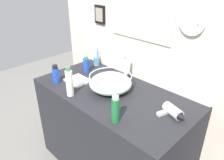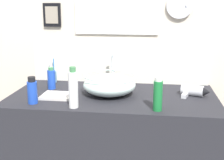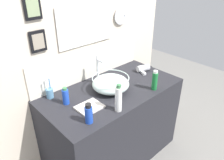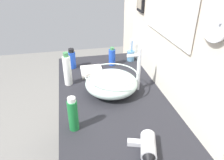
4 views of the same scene
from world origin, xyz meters
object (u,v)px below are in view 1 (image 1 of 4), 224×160
(faucet, at_px, (125,66))
(shampoo_bottle, at_px, (69,83))
(spray_bottle, at_px, (86,65))
(hair_drier, at_px, (174,112))
(glass_bowl_sink, at_px, (111,83))
(lotion_bottle, at_px, (56,75))
(toothbrush_cup, at_px, (97,61))
(hand_towel, at_px, (78,80))
(soap_dispenser, at_px, (115,109))

(faucet, xyz_separation_m, shampoo_bottle, (-0.17, -0.44, -0.05))
(spray_bottle, bearing_deg, shampoo_bottle, -55.51)
(hair_drier, bearing_deg, spray_bottle, 177.47)
(glass_bowl_sink, relative_size, lotion_bottle, 2.09)
(glass_bowl_sink, relative_size, shampoo_bottle, 1.43)
(toothbrush_cup, bearing_deg, hand_towel, -66.59)
(lotion_bottle, relative_size, spray_bottle, 1.07)
(glass_bowl_sink, bearing_deg, lotion_bottle, -151.39)
(hair_drier, bearing_deg, hand_towel, -170.77)
(faucet, bearing_deg, soap_dispenser, -54.71)
(toothbrush_cup, height_order, soap_dispenser, toothbrush_cup)
(shampoo_bottle, bearing_deg, toothbrush_cup, 119.29)
(lotion_bottle, distance_m, hand_towel, 0.19)
(shampoo_bottle, xyz_separation_m, soap_dispenser, (0.47, 0.01, -0.02))
(hair_drier, height_order, spray_bottle, spray_bottle)
(spray_bottle, xyz_separation_m, hand_towel, (0.10, -0.18, -0.06))
(lotion_bottle, bearing_deg, toothbrush_cup, 94.90)
(shampoo_bottle, height_order, lotion_bottle, shampoo_bottle)
(lotion_bottle, height_order, hand_towel, lotion_bottle)
(lotion_bottle, xyz_separation_m, hand_towel, (0.11, 0.14, -0.07))
(glass_bowl_sink, xyz_separation_m, lotion_bottle, (-0.43, -0.23, 0.01))
(toothbrush_cup, height_order, lotion_bottle, toothbrush_cup)
(glass_bowl_sink, distance_m, hair_drier, 0.54)
(shampoo_bottle, relative_size, spray_bottle, 1.56)
(glass_bowl_sink, height_order, faucet, faucet)
(spray_bottle, relative_size, soap_dispenser, 0.80)
(faucet, distance_m, soap_dispenser, 0.53)
(shampoo_bottle, bearing_deg, faucet, 69.38)
(glass_bowl_sink, relative_size, hair_drier, 1.77)
(hair_drier, xyz_separation_m, shampoo_bottle, (-0.71, -0.32, 0.08))
(toothbrush_cup, bearing_deg, hair_drier, -12.12)
(toothbrush_cup, xyz_separation_m, lotion_bottle, (0.04, -0.50, 0.03))
(hair_drier, height_order, toothbrush_cup, toothbrush_cup)
(hair_drier, xyz_separation_m, soap_dispenser, (-0.24, -0.31, 0.06))
(hair_drier, xyz_separation_m, lotion_bottle, (-0.97, -0.28, 0.04))
(shampoo_bottle, height_order, soap_dispenser, shampoo_bottle)
(faucet, relative_size, soap_dispenser, 1.51)
(hand_towel, bearing_deg, soap_dispenser, -15.43)
(glass_bowl_sink, bearing_deg, spray_bottle, 167.76)
(glass_bowl_sink, bearing_deg, shampoo_bottle, -121.40)
(toothbrush_cup, height_order, hand_towel, toothbrush_cup)
(faucet, distance_m, hair_drier, 0.57)
(hair_drier, bearing_deg, glass_bowl_sink, -174.93)
(glass_bowl_sink, xyz_separation_m, shampoo_bottle, (-0.17, -0.27, 0.04))
(hair_drier, bearing_deg, lotion_bottle, -163.83)
(glass_bowl_sink, height_order, hair_drier, glass_bowl_sink)
(faucet, height_order, spray_bottle, faucet)
(soap_dispenser, xyz_separation_m, hand_towel, (-0.62, 0.17, -0.08))
(lotion_bottle, xyz_separation_m, soap_dispenser, (0.73, -0.03, 0.02))
(shampoo_bottle, bearing_deg, glass_bowl_sink, 58.60)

